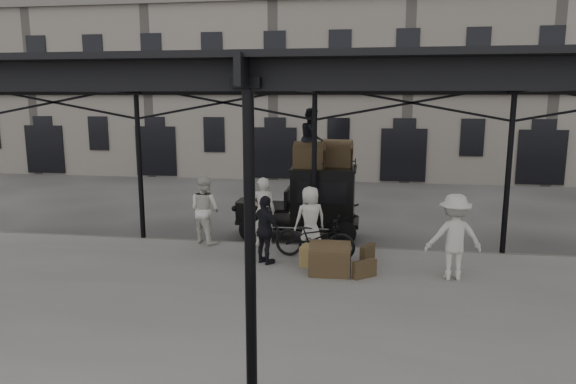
# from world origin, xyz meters

# --- Properties ---
(ground) EXTENTS (120.00, 120.00, 0.00)m
(ground) POSITION_xyz_m (0.00, 0.00, 0.00)
(ground) COLOR #383533
(ground) RESTS_ON ground
(platform) EXTENTS (28.00, 8.00, 0.15)m
(platform) POSITION_xyz_m (0.00, -2.00, 0.07)
(platform) COLOR slate
(platform) RESTS_ON ground
(canopy) EXTENTS (22.50, 9.00, 4.74)m
(canopy) POSITION_xyz_m (0.00, -1.72, 4.60)
(canopy) COLOR black
(canopy) RESTS_ON ground
(building_frontage) EXTENTS (64.00, 8.00, 14.00)m
(building_frontage) POSITION_xyz_m (0.00, 18.00, 7.00)
(building_frontage) COLOR slate
(building_frontage) RESTS_ON ground
(taxi) EXTENTS (3.65, 1.55, 2.18)m
(taxi) POSITION_xyz_m (-0.15, 3.16, 1.20)
(taxi) COLOR black
(taxi) RESTS_ON ground
(porter_left) EXTENTS (0.78, 0.61, 1.90)m
(porter_left) POSITION_xyz_m (-1.38, 1.80, 1.10)
(porter_left) COLOR beige
(porter_left) RESTS_ON platform
(porter_midleft) EXTENTS (1.16, 1.07, 1.90)m
(porter_midleft) POSITION_xyz_m (-3.04, 1.80, 1.10)
(porter_midleft) COLOR silver
(porter_midleft) RESTS_ON platform
(porter_centre) EXTENTS (1.00, 0.88, 1.73)m
(porter_centre) POSITION_xyz_m (-0.04, 1.49, 1.02)
(porter_centre) COLOR silver
(porter_centre) RESTS_ON platform
(porter_official) EXTENTS (1.05, 0.92, 1.70)m
(porter_official) POSITION_xyz_m (-1.00, 0.21, 1.00)
(porter_official) COLOR black
(porter_official) RESTS_ON platform
(porter_right) EXTENTS (1.34, 0.87, 1.95)m
(porter_right) POSITION_xyz_m (3.37, -0.21, 1.12)
(porter_right) COLOR beige
(porter_right) RESTS_ON platform
(bicycle) EXTENTS (2.16, 1.00, 1.09)m
(bicycle) POSITION_xyz_m (0.15, 0.84, 0.70)
(bicycle) COLOR black
(bicycle) RESTS_ON platform
(porter_roof) EXTENTS (0.68, 0.86, 1.71)m
(porter_roof) POSITION_xyz_m (-0.18, 3.07, 3.04)
(porter_roof) COLOR black
(porter_roof) RESTS_ON taxi
(steamer_trunk_roof_near) EXTENTS (0.92, 0.62, 0.64)m
(steamer_trunk_roof_near) POSITION_xyz_m (-0.23, 2.92, 2.50)
(steamer_trunk_roof_near) COLOR #4B3D23
(steamer_trunk_roof_near) RESTS_ON taxi
(steamer_trunk_roof_far) EXTENTS (0.97, 0.66, 0.66)m
(steamer_trunk_roof_far) POSITION_xyz_m (0.52, 3.37, 2.51)
(steamer_trunk_roof_far) COLOR #4B3D23
(steamer_trunk_roof_far) RESTS_ON taxi
(steamer_trunk_platform) EXTENTS (0.94, 0.58, 0.68)m
(steamer_trunk_platform) POSITION_xyz_m (0.62, -0.37, 0.49)
(steamer_trunk_platform) COLOR #4B3D23
(steamer_trunk_platform) RESTS_ON platform
(wicker_hamper) EXTENTS (0.69, 0.58, 0.50)m
(wicker_hamper) POSITION_xyz_m (0.19, 0.19, 0.40)
(wicker_hamper) COLOR olive
(wicker_hamper) RESTS_ON platform
(suitcase_upright) EXTENTS (0.38, 0.61, 0.45)m
(suitcase_upright) POSITION_xyz_m (1.48, 0.63, 0.38)
(suitcase_upright) COLOR #4B3D23
(suitcase_upright) RESTS_ON platform
(suitcase_flat) EXTENTS (0.56, 0.49, 0.40)m
(suitcase_flat) POSITION_xyz_m (1.41, -0.44, 0.35)
(suitcase_flat) COLOR #4B3D23
(suitcase_flat) RESTS_ON platform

